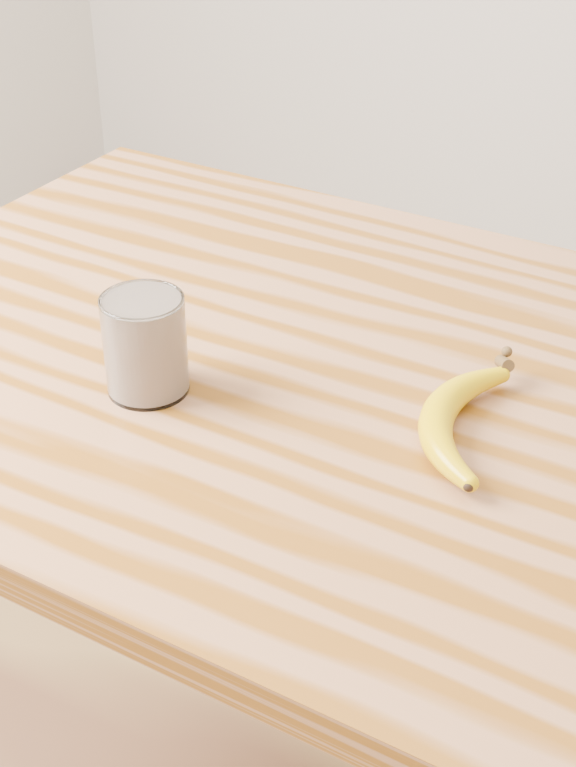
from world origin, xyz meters
The scene contains 3 objects.
table centered at (0.00, 0.00, 0.77)m, with size 1.20×0.80×0.90m.
smoothie_glass centered at (-0.15, -0.13, 0.95)m, with size 0.08×0.08×0.10m.
banana centered at (0.13, -0.05, 0.92)m, with size 0.10×0.27×0.03m, color #CDA503, non-canonical shape.
Camera 1 is at (0.43, -0.84, 1.50)m, focal length 50.00 mm.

